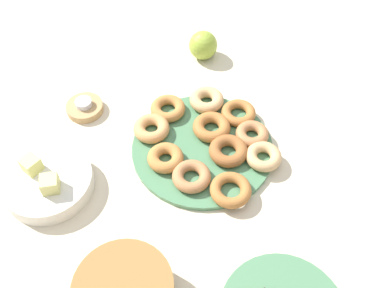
{
  "coord_description": "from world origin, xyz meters",
  "views": [
    {
      "loc": [
        -0.51,
        0.37,
        0.83
      ],
      "look_at": [
        0.0,
        0.03,
        0.04
      ],
      "focal_mm": 40.59,
      "sensor_mm": 36.0,
      "label": 1
    }
  ],
  "objects_px": {
    "donut_plate": "(202,148)",
    "donut_4": "(239,113)",
    "donut_6": "(165,158)",
    "donut_2": "(228,151)",
    "donut_10": "(252,134)",
    "donut_0": "(231,190)",
    "donut_1": "(191,176)",
    "tealight": "(83,103)",
    "melon_chunk_left": "(50,184)",
    "donut_8": "(207,100)",
    "melon_chunk_right": "(31,165)",
    "candle_holder": "(85,108)",
    "donut_5": "(168,108)",
    "fruit_bowl": "(48,182)",
    "apple": "(203,45)",
    "donut_9": "(152,128)",
    "donut_7": "(264,157)",
    "donut_3": "(212,127)"
  },
  "relations": [
    {
      "from": "donut_6",
      "to": "melon_chunk_left",
      "type": "height_order",
      "value": "melon_chunk_left"
    },
    {
      "from": "donut_4",
      "to": "donut_10",
      "type": "bearing_deg",
      "value": 168.5
    },
    {
      "from": "donut_0",
      "to": "donut_2",
      "type": "relative_size",
      "value": 1.0
    },
    {
      "from": "donut_6",
      "to": "donut_plate",
      "type": "bearing_deg",
      "value": -96.27
    },
    {
      "from": "donut_0",
      "to": "melon_chunk_right",
      "type": "relative_size",
      "value": 2.54
    },
    {
      "from": "donut_0",
      "to": "donut_7",
      "type": "height_order",
      "value": "donut_7"
    },
    {
      "from": "donut_4",
      "to": "donut_5",
      "type": "relative_size",
      "value": 0.99
    },
    {
      "from": "donut_1",
      "to": "apple",
      "type": "height_order",
      "value": "apple"
    },
    {
      "from": "donut_7",
      "to": "donut_10",
      "type": "xyz_separation_m",
      "value": [
        0.07,
        -0.02,
        -0.0
      ]
    },
    {
      "from": "donut_7",
      "to": "fruit_bowl",
      "type": "xyz_separation_m",
      "value": [
        0.21,
        0.44,
        -0.01
      ]
    },
    {
      "from": "donut_3",
      "to": "donut_10",
      "type": "bearing_deg",
      "value": -135.66
    },
    {
      "from": "donut_1",
      "to": "tealight",
      "type": "bearing_deg",
      "value": 17.51
    },
    {
      "from": "donut_3",
      "to": "donut_10",
      "type": "relative_size",
      "value": 1.15
    },
    {
      "from": "donut_8",
      "to": "melon_chunk_left",
      "type": "height_order",
      "value": "melon_chunk_left"
    },
    {
      "from": "donut_2",
      "to": "donut_9",
      "type": "xyz_separation_m",
      "value": [
        0.16,
        0.11,
        0.0
      ]
    },
    {
      "from": "tealight",
      "to": "fruit_bowl",
      "type": "distance_m",
      "value": 0.24
    },
    {
      "from": "donut_5",
      "to": "apple",
      "type": "distance_m",
      "value": 0.25
    },
    {
      "from": "donut_4",
      "to": "donut_2",
      "type": "bearing_deg",
      "value": 131.67
    },
    {
      "from": "apple",
      "to": "fruit_bowl",
      "type": "bearing_deg",
      "value": 108.33
    },
    {
      "from": "donut_plate",
      "to": "melon_chunk_left",
      "type": "bearing_deg",
      "value": 79.2
    },
    {
      "from": "donut_8",
      "to": "melon_chunk_right",
      "type": "relative_size",
      "value": 2.42
    },
    {
      "from": "donut_2",
      "to": "melon_chunk_right",
      "type": "height_order",
      "value": "melon_chunk_right"
    },
    {
      "from": "donut_7",
      "to": "fruit_bowl",
      "type": "relative_size",
      "value": 0.42
    },
    {
      "from": "donut_3",
      "to": "donut_plate",
      "type": "bearing_deg",
      "value": 121.41
    },
    {
      "from": "donut_plate",
      "to": "melon_chunk_right",
      "type": "distance_m",
      "value": 0.39
    },
    {
      "from": "fruit_bowl",
      "to": "melon_chunk_left",
      "type": "xyz_separation_m",
      "value": [
        -0.03,
        0.0,
        0.04
      ]
    },
    {
      "from": "melon_chunk_right",
      "to": "tealight",
      "type": "bearing_deg",
      "value": -52.85
    },
    {
      "from": "donut_4",
      "to": "tealight",
      "type": "relative_size",
      "value": 2.06
    },
    {
      "from": "donut_5",
      "to": "donut_3",
      "type": "bearing_deg",
      "value": -153.67
    },
    {
      "from": "donut_8",
      "to": "donut_2",
      "type": "bearing_deg",
      "value": 162.6
    },
    {
      "from": "donut_6",
      "to": "donut_7",
      "type": "height_order",
      "value": "donut_6"
    },
    {
      "from": "donut_5",
      "to": "donut_9",
      "type": "bearing_deg",
      "value": 117.39
    },
    {
      "from": "donut_2",
      "to": "melon_chunk_left",
      "type": "relative_size",
      "value": 2.53
    },
    {
      "from": "donut_9",
      "to": "melon_chunk_left",
      "type": "height_order",
      "value": "melon_chunk_left"
    },
    {
      "from": "donut_4",
      "to": "donut_6",
      "type": "relative_size",
      "value": 1.03
    },
    {
      "from": "tealight",
      "to": "fruit_bowl",
      "type": "height_order",
      "value": "fruit_bowl"
    },
    {
      "from": "donut_plate",
      "to": "donut_4",
      "type": "bearing_deg",
      "value": -77.01
    },
    {
      "from": "donut_plate",
      "to": "donut_4",
      "type": "relative_size",
      "value": 3.9
    },
    {
      "from": "donut_2",
      "to": "donut_10",
      "type": "height_order",
      "value": "donut_2"
    },
    {
      "from": "donut_2",
      "to": "donut_5",
      "type": "xyz_separation_m",
      "value": [
        0.19,
        0.05,
        -0.0
      ]
    },
    {
      "from": "donut_plate",
      "to": "donut_8",
      "type": "xyz_separation_m",
      "value": [
        0.11,
        -0.09,
        0.02
      ]
    },
    {
      "from": "donut_5",
      "to": "donut_7",
      "type": "distance_m",
      "value": 0.27
    },
    {
      "from": "donut_5",
      "to": "candle_holder",
      "type": "height_order",
      "value": "donut_5"
    },
    {
      "from": "donut_plate",
      "to": "donut_8",
      "type": "bearing_deg",
      "value": -38.67
    },
    {
      "from": "donut_8",
      "to": "fruit_bowl",
      "type": "height_order",
      "value": "donut_8"
    },
    {
      "from": "donut_10",
      "to": "donut_plate",
      "type": "bearing_deg",
      "value": 69.23
    },
    {
      "from": "donut_plate",
      "to": "donut_0",
      "type": "bearing_deg",
      "value": 171.0
    },
    {
      "from": "candle_holder",
      "to": "melon_chunk_right",
      "type": "relative_size",
      "value": 2.59
    },
    {
      "from": "fruit_bowl",
      "to": "apple",
      "type": "relative_size",
      "value": 2.45
    },
    {
      "from": "donut_9",
      "to": "donut_10",
      "type": "bearing_deg",
      "value": -127.39
    }
  ]
}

